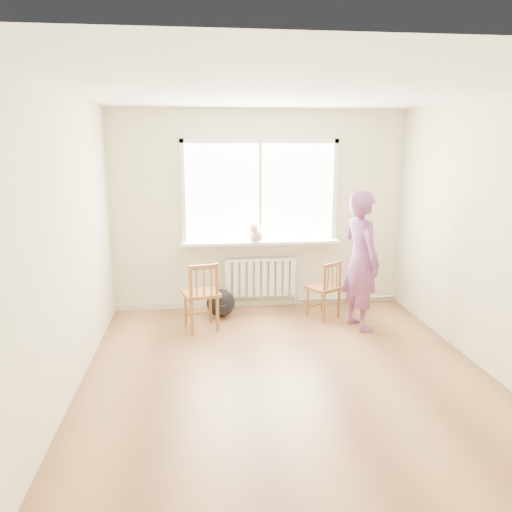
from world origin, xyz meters
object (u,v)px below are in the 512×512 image
object	(u,v)px
chair_left	(202,296)
backpack	(221,303)
cat	(255,234)
chair_right	(326,290)
person	(361,261)

from	to	relation	value
chair_left	backpack	distance (m)	0.58
chair_left	cat	xyz separation A→B (m)	(0.74, 0.68, 0.64)
chair_left	cat	distance (m)	1.19
cat	backpack	size ratio (longest dim) A/B	1.14
chair_right	cat	xyz separation A→B (m)	(-0.87, 0.45, 0.68)
backpack	cat	bearing A→B (deg)	24.42
chair_left	cat	size ratio (longest dim) A/B	2.00
person	chair_left	bearing A→B (deg)	71.95
chair_right	person	distance (m)	0.68
chair_right	backpack	distance (m)	1.39
cat	chair_left	bearing A→B (deg)	-119.60
person	backpack	xyz separation A→B (m)	(-1.69, 0.60, -0.66)
chair_right	person	size ratio (longest dim) A/B	0.45
chair_right	backpack	size ratio (longest dim) A/B	2.06
chair_left	person	bearing A→B (deg)	161.46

